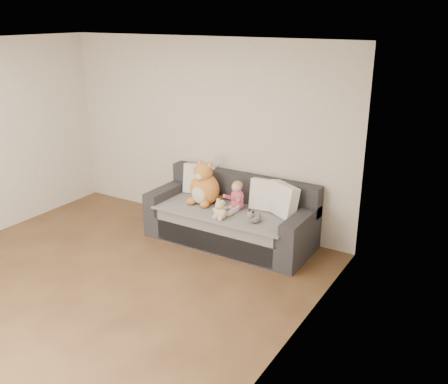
{
  "coord_description": "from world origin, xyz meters",
  "views": [
    {
      "loc": [
        3.76,
        -3.2,
        2.89
      ],
      "look_at": [
        0.7,
        1.87,
        0.75
      ],
      "focal_mm": 40.0,
      "sensor_mm": 36.0,
      "label": 1
    }
  ],
  "objects_px": {
    "plush_cat": "(204,187)",
    "sippy_cup": "(227,211)",
    "toddler": "(236,198)",
    "sofa": "(231,219)",
    "teddy_bear": "(220,211)"
  },
  "relations": [
    {
      "from": "sofa",
      "to": "teddy_bear",
      "type": "distance_m",
      "value": 0.49
    },
    {
      "from": "plush_cat",
      "to": "sippy_cup",
      "type": "bearing_deg",
      "value": -21.6
    },
    {
      "from": "toddler",
      "to": "sippy_cup",
      "type": "xyz_separation_m",
      "value": [
        -0.0,
        -0.2,
        -0.11
      ]
    },
    {
      "from": "sippy_cup",
      "to": "sofa",
      "type": "bearing_deg",
      "value": 108.57
    },
    {
      "from": "sofa",
      "to": "plush_cat",
      "type": "distance_m",
      "value": 0.56
    },
    {
      "from": "teddy_bear",
      "to": "sofa",
      "type": "bearing_deg",
      "value": 114.66
    },
    {
      "from": "toddler",
      "to": "sippy_cup",
      "type": "relative_size",
      "value": 3.76
    },
    {
      "from": "sofa",
      "to": "plush_cat",
      "type": "relative_size",
      "value": 3.48
    },
    {
      "from": "sofa",
      "to": "toddler",
      "type": "xyz_separation_m",
      "value": [
        0.08,
        -0.04,
        0.33
      ]
    },
    {
      "from": "teddy_bear",
      "to": "sippy_cup",
      "type": "xyz_separation_m",
      "value": [
        0.01,
        0.17,
        -0.05
      ]
    },
    {
      "from": "teddy_bear",
      "to": "sippy_cup",
      "type": "relative_size",
      "value": 2.53
    },
    {
      "from": "plush_cat",
      "to": "sippy_cup",
      "type": "xyz_separation_m",
      "value": [
        0.48,
        -0.2,
        -0.18
      ]
    },
    {
      "from": "plush_cat",
      "to": "sippy_cup",
      "type": "distance_m",
      "value": 0.55
    },
    {
      "from": "sippy_cup",
      "to": "toddler",
      "type": "bearing_deg",
      "value": 89.52
    },
    {
      "from": "sofa",
      "to": "sippy_cup",
      "type": "bearing_deg",
      "value": -71.43
    }
  ]
}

